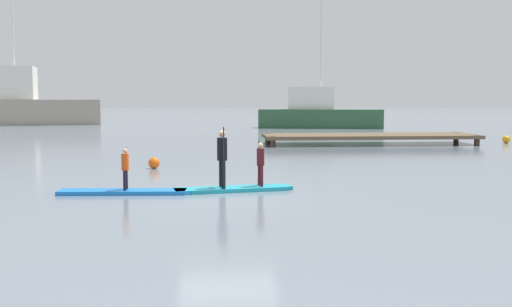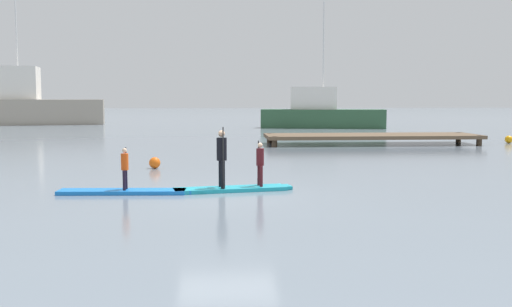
% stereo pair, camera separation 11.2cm
% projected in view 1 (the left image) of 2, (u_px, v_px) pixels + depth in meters
% --- Properties ---
extents(ground_plane, '(240.00, 240.00, 0.00)m').
position_uv_depth(ground_plane, '(228.00, 194.00, 14.77)').
color(ground_plane, slate).
extents(paddleboard_near, '(3.41, 0.79, 0.10)m').
position_uv_depth(paddleboard_near, '(126.00, 192.00, 14.83)').
color(paddleboard_near, blue).
rests_on(paddleboard_near, ground).
extents(paddler_child_solo, '(0.20, 0.38, 1.07)m').
position_uv_depth(paddler_child_solo, '(125.00, 167.00, 14.78)').
color(paddler_child_solo, black).
rests_on(paddler_child_solo, paddleboard_near).
extents(paddleboard_far, '(3.16, 1.16, 0.10)m').
position_uv_depth(paddleboard_far, '(233.00, 189.00, 15.27)').
color(paddleboard_far, '#1E9EB2').
rests_on(paddleboard_far, ground).
extents(paddler_adult, '(0.31, 0.48, 1.59)m').
position_uv_depth(paddler_adult, '(222.00, 155.00, 15.10)').
color(paddler_adult, black).
rests_on(paddler_adult, paddleboard_far).
extents(paddler_child_front, '(0.24, 0.40, 1.20)m').
position_uv_depth(paddler_child_front, '(260.00, 162.00, 15.40)').
color(paddler_child_front, '#4C1419').
rests_on(paddler_child_front, paddleboard_far).
extents(fishing_boat_white_large, '(16.24, 7.22, 12.77)m').
position_uv_depth(fishing_boat_white_large, '(9.00, 104.00, 52.59)').
color(fishing_boat_white_large, '#9E9384').
rests_on(fishing_boat_white_large, ground).
extents(fishing_boat_green_midground, '(10.00, 4.04, 9.92)m').
position_uv_depth(fishing_boat_green_midground, '(318.00, 114.00, 46.62)').
color(fishing_boat_green_midground, '#2D5638').
rests_on(fishing_boat_green_midground, ground).
extents(floating_dock, '(11.05, 3.11, 0.52)m').
position_uv_depth(floating_dock, '(370.00, 136.00, 30.51)').
color(floating_dock, brown).
rests_on(floating_dock, ground).
extents(mooring_buoy_near, '(0.39, 0.39, 0.39)m').
position_uv_depth(mooring_buoy_near, '(154.00, 163.00, 20.07)').
color(mooring_buoy_near, orange).
rests_on(mooring_buoy_near, ground).
extents(mooring_buoy_far, '(0.41, 0.41, 0.41)m').
position_uv_depth(mooring_buoy_far, '(506.00, 139.00, 31.27)').
color(mooring_buoy_far, orange).
rests_on(mooring_buoy_far, ground).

